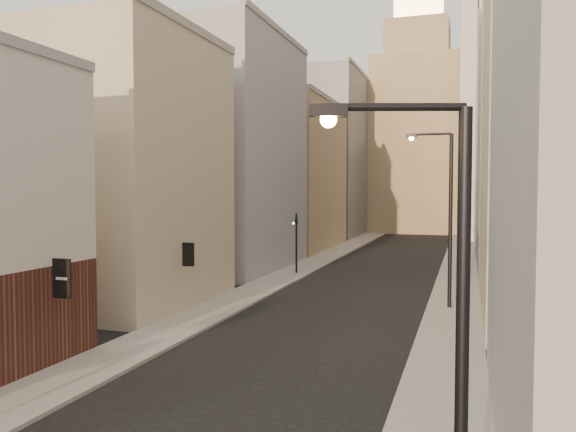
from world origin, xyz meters
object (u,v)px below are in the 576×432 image
object	(u,v)px
white_tower	(491,103)
traffic_light_right	(464,228)
clock_tower	(417,125)
streetlamp_mid	(446,209)
traffic_light_left	(296,230)
streetlamp_near	(446,366)

from	to	relation	value
white_tower	traffic_light_right	world-z (taller)	white_tower
clock_tower	streetlamp_mid	size ratio (longest dim) A/B	4.40
white_tower	streetlamp_mid	distance (m)	49.74
streetlamp_mid	traffic_light_right	xyz separation A→B (m)	(0.91, 14.82, -2.07)
traffic_light_right	traffic_light_left	bearing A→B (deg)	33.50
clock_tower	traffic_light_right	size ratio (longest dim) A/B	8.98
streetlamp_mid	traffic_light_left	size ratio (longest dim) A/B	2.04
white_tower	clock_tower	bearing A→B (deg)	128.16
clock_tower	traffic_light_right	xyz separation A→B (m)	(7.90, -47.08, -13.88)
traffic_light_right	streetlamp_mid	bearing A→B (deg)	99.79
white_tower	traffic_light_left	size ratio (longest dim) A/B	8.30
streetlamp_mid	traffic_light_left	xyz separation A→B (m)	(-12.05, 10.05, -2.16)
streetlamp_near	traffic_light_left	xyz separation A→B (m)	(-13.01, 35.86, -0.94)
white_tower	streetlamp_near	xyz separation A→B (m)	(-3.04, -73.72, -14.00)
white_tower	traffic_light_right	distance (m)	36.40
streetlamp_near	streetlamp_mid	size ratio (longest dim) A/B	0.79
traffic_light_right	streetlamp_near	bearing A→B (deg)	103.38
white_tower	streetlamp_near	distance (m)	75.10
streetlamp_near	traffic_light_left	size ratio (longest dim) A/B	1.61
streetlamp_near	streetlamp_mid	bearing A→B (deg)	74.73
clock_tower	streetlamp_near	distance (m)	89.03
clock_tower	traffic_light_right	world-z (taller)	clock_tower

